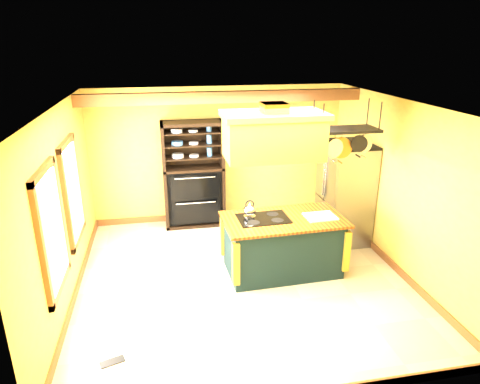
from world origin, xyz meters
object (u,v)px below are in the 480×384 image
object	(u,v)px
kitchen_island	(283,244)
refrigerator	(344,195)
pot_rack	(345,136)
hutch	(194,185)
range_hood	(273,134)

from	to	relation	value
kitchen_island	refrigerator	bearing A→B (deg)	30.68
kitchen_island	refrigerator	size ratio (longest dim) A/B	1.07
pot_rack	refrigerator	world-z (taller)	pot_rack
refrigerator	hutch	distance (m)	2.91
pot_rack	refrigerator	distance (m)	1.67
kitchen_island	pot_rack	size ratio (longest dim) A/B	1.84
kitchen_island	hutch	bearing A→B (deg)	116.87
pot_rack	refrigerator	size ratio (longest dim) A/B	0.58
range_hood	hutch	xyz separation A→B (m)	(-1.01, 2.17, -1.43)
kitchen_island	hutch	world-z (taller)	hutch
pot_rack	refrigerator	xyz separation A→B (m)	(0.51, 0.91, -1.30)
range_hood	pot_rack	bearing A→B (deg)	0.58
pot_rack	kitchen_island	bearing A→B (deg)	-179.34
pot_rack	hutch	distance (m)	3.31
pot_rack	hutch	size ratio (longest dim) A/B	0.50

